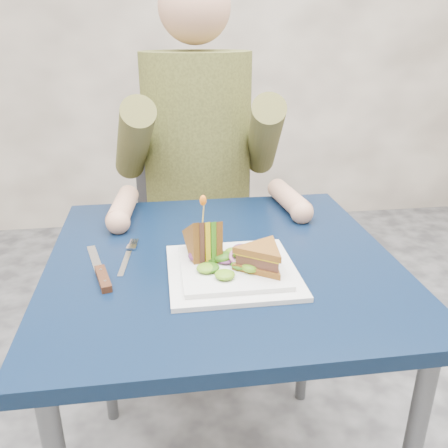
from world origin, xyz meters
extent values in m
cube|color=black|center=(0.00, 0.00, 0.71)|extent=(0.75, 0.75, 0.03)
cylinder|color=#595B5E|center=(-0.32, 0.32, 0.35)|extent=(0.04, 0.04, 0.70)
cylinder|color=#595B5E|center=(0.32, 0.32, 0.35)|extent=(0.04, 0.04, 0.70)
cube|color=#47474C|center=(0.00, 0.58, 0.45)|extent=(0.42, 0.40, 0.04)
cube|color=#47474C|center=(0.00, 0.76, 0.70)|extent=(0.42, 0.03, 0.46)
cylinder|color=#47474C|center=(-0.18, 0.41, 0.21)|extent=(0.02, 0.02, 0.43)
cylinder|color=#47474C|center=(0.18, 0.41, 0.21)|extent=(0.02, 0.02, 0.43)
cylinder|color=#47474C|center=(-0.18, 0.75, 0.21)|extent=(0.02, 0.02, 0.43)
cylinder|color=#47474C|center=(0.18, 0.75, 0.21)|extent=(0.02, 0.02, 0.43)
cylinder|color=#4C4F24|center=(0.00, 0.56, 0.87)|extent=(0.34, 0.34, 0.52)
sphere|color=tan|center=(0.00, 0.56, 1.25)|extent=(0.21, 0.21, 0.21)
cylinder|color=brown|center=(-0.20, 0.47, 0.89)|extent=(0.15, 0.39, 0.31)
cylinder|color=tan|center=(-0.23, 0.27, 0.76)|extent=(0.08, 0.20, 0.06)
sphere|color=tan|center=(-0.23, 0.17, 0.76)|extent=(0.06, 0.06, 0.06)
cylinder|color=brown|center=(0.20, 0.47, 0.89)|extent=(0.15, 0.39, 0.31)
cylinder|color=tan|center=(0.23, 0.27, 0.76)|extent=(0.08, 0.20, 0.06)
sphere|color=tan|center=(0.23, 0.17, 0.76)|extent=(0.06, 0.06, 0.06)
cube|color=white|center=(0.01, -0.08, 0.73)|extent=(0.26, 0.26, 0.01)
cube|color=white|center=(0.01, -0.08, 0.74)|extent=(0.21, 0.21, 0.01)
cube|color=silver|center=(-0.21, -0.01, 0.73)|extent=(0.03, 0.12, 0.00)
cube|color=silver|center=(-0.20, 0.07, 0.73)|extent=(0.03, 0.03, 0.00)
cube|color=silver|center=(-0.20, 0.10, 0.73)|extent=(0.01, 0.03, 0.00)
cube|color=silver|center=(-0.20, 0.10, 0.73)|extent=(0.01, 0.03, 0.00)
cube|color=silver|center=(-0.19, 0.10, 0.73)|extent=(0.01, 0.03, 0.00)
cube|color=silver|center=(-0.19, 0.10, 0.73)|extent=(0.01, 0.03, 0.00)
cube|color=silver|center=(-0.27, 0.03, 0.73)|extent=(0.05, 0.14, 0.00)
cube|color=black|center=(-0.25, -0.08, 0.74)|extent=(0.04, 0.10, 0.01)
cylinder|color=silver|center=(-0.25, -0.05, 0.74)|extent=(0.01, 0.01, 0.00)
cylinder|color=silver|center=(-0.24, -0.10, 0.74)|extent=(0.01, 0.01, 0.00)
cylinder|color=tan|center=(-0.04, -0.03, 0.85)|extent=(0.01, 0.01, 0.06)
ellipsoid|color=orange|center=(-0.04, -0.03, 0.88)|extent=(0.01, 0.01, 0.02)
torus|color=#9E4C7A|center=(0.03, -0.07, 0.77)|extent=(0.04, 0.04, 0.02)
camera|label=1|loc=(-0.13, -0.92, 1.20)|focal=38.00mm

